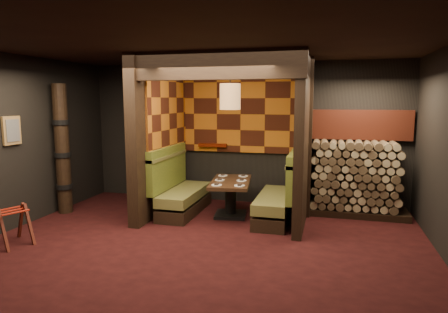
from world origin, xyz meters
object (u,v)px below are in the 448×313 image
Objects in this scene: booth_bench_right at (280,198)px; luggage_rack at (12,224)px; dining_table at (231,193)px; totem_column at (62,150)px; pendant_lamp at (230,97)px; firewood_stack at (359,179)px; booth_bench_left at (179,192)px.

booth_bench_right is 4.26m from luggage_rack.
dining_table is 0.56× the size of totem_column.
pendant_lamp is 0.53× the size of firewood_stack.
firewood_stack is at bearing 12.17° from booth_bench_left.
totem_column is 1.39× the size of firewood_stack.
pendant_lamp is at bearing -176.75° from booth_bench_right.
booth_bench_left is 0.99m from dining_table.
booth_bench_right is at bearing 31.18° from luggage_rack.
booth_bench_left is 2.30m from totem_column.
totem_column is 5.50m from firewood_stack.
pendant_lamp reaches higher than booth_bench_left.
totem_column is (-3.08, -0.50, -0.98)m from pendant_lamp.
totem_column reaches higher than dining_table.
luggage_rack is (-2.75, -2.16, -1.85)m from pendant_lamp.
pendant_lamp is (-0.90, -0.05, 1.76)m from booth_bench_right.
firewood_stack reaches higher than booth_bench_right.
firewood_stack is at bearing 13.19° from totem_column.
pendant_lamp is at bearing -2.95° from booth_bench_left.
firewood_stack reaches higher than dining_table.
booth_bench_left is at bearing 14.75° from totem_column.
pendant_lamp is 0.38× the size of totem_column.
dining_table is at bearing -162.73° from firewood_stack.
booth_bench_left is at bearing 179.94° from dining_table.
booth_bench_right is 0.90m from dining_table.
booth_bench_left is 1.20× the size of dining_table.
booth_bench_left is at bearing 177.05° from pendant_lamp.
firewood_stack is (2.25, 0.75, -1.48)m from pendant_lamp.
firewood_stack reaches higher than luggage_rack.
pendant_lamp reaches higher than dining_table.
dining_table is 1.47× the size of pendant_lamp.
booth_bench_left reaches higher than luggage_rack.
dining_table is (0.99, -0.00, 0.03)m from booth_bench_left.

